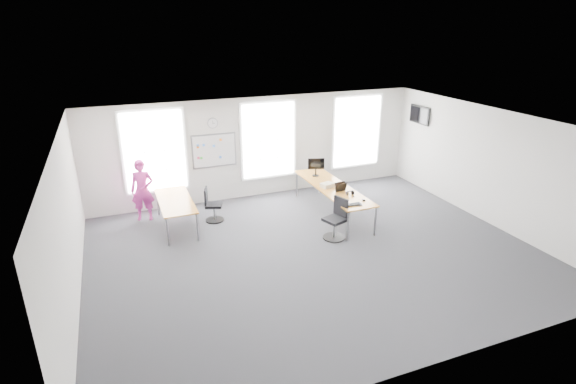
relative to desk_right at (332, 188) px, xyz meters
name	(u,v)px	position (x,y,z in m)	size (l,w,h in m)	color
floor	(314,252)	(-1.39, -1.84, -0.76)	(10.00, 10.00, 0.00)	#2C2C31
ceiling	(317,125)	(-1.39, -1.84, 2.24)	(10.00, 10.00, 0.00)	white
wall_back	(259,147)	(-1.39, 2.16, 0.74)	(10.00, 10.00, 0.00)	silver
wall_front	(433,285)	(-1.39, -5.84, 0.74)	(10.00, 10.00, 0.00)	silver
wall_left	(67,229)	(-6.39, -1.84, 0.74)	(10.00, 10.00, 0.00)	silver
wall_right	(490,167)	(3.61, -1.84, 0.74)	(10.00, 10.00, 0.00)	silver
window_left	(154,151)	(-4.39, 2.13, 0.94)	(1.60, 0.06, 2.20)	white
window_mid	(268,140)	(-1.09, 2.13, 0.94)	(1.60, 0.06, 2.20)	white
window_right	(356,132)	(1.91, 2.13, 0.94)	(1.60, 0.06, 2.20)	white
desk_right	(332,188)	(0.00, 0.00, 0.00)	(0.89, 3.32, 0.81)	orange
desk_left	(175,202)	(-4.12, 0.73, -0.07)	(0.82, 2.06, 0.75)	orange
chair_right	(336,221)	(-0.57, -1.34, -0.31)	(0.59, 0.59, 1.03)	black
chair_left	(212,206)	(-3.18, 0.79, -0.35)	(0.53, 0.53, 0.93)	black
person	(142,190)	(-4.85, 1.56, 0.07)	(0.61, 0.40, 1.66)	#C83194
whiteboard	(214,151)	(-2.74, 2.13, 0.79)	(1.20, 0.03, 0.90)	silver
wall_clock	(213,123)	(-2.74, 2.13, 1.59)	(0.30, 0.30, 0.04)	gray
tv	(420,115)	(3.56, 1.16, 1.54)	(0.06, 0.90, 0.55)	black
keyboard	(353,205)	(-0.13, -1.36, 0.06)	(0.44, 0.16, 0.02)	black
mouse	(364,200)	(0.26, -1.22, 0.07)	(0.07, 0.12, 0.04)	black
lens_cap	(354,197)	(0.16, -0.88, 0.06)	(0.06, 0.06, 0.01)	black
headphones	(350,193)	(0.13, -0.73, 0.11)	(0.20, 0.11, 0.12)	black
laptop_sleeve	(341,187)	(0.04, -0.40, 0.17)	(0.31, 0.18, 0.25)	black
paper_stack	(327,185)	(-0.15, 0.01, 0.11)	(0.33, 0.25, 0.11)	beige
monitor	(316,165)	(-0.05, 0.98, 0.37)	(0.47, 0.20, 0.53)	black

